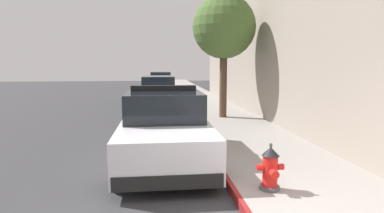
% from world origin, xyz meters
% --- Properties ---
extents(ground_plane, '(33.24, 60.00, 0.20)m').
position_xyz_m(ground_plane, '(-4.65, 10.00, -0.10)').
color(ground_plane, '#353538').
extents(sidewalk_pavement, '(2.70, 60.00, 0.15)m').
position_xyz_m(sidewalk_pavement, '(1.35, 10.00, 0.08)').
color(sidewalk_pavement, gray).
rests_on(sidewalk_pavement, ground).
extents(curb_painted_edge, '(0.08, 60.00, 0.15)m').
position_xyz_m(curb_painted_edge, '(-0.04, 10.00, 0.08)').
color(curb_painted_edge, maroon).
rests_on(curb_painted_edge, ground).
extents(storefront_building, '(8.16, 22.90, 5.58)m').
position_xyz_m(storefront_building, '(6.66, 8.51, 2.80)').
color(storefront_building, gray).
rests_on(storefront_building, ground).
extents(police_cruiser, '(1.94, 4.84, 1.68)m').
position_xyz_m(police_cruiser, '(-1.11, 3.73, 0.74)').
color(police_cruiser, white).
rests_on(police_cruiser, ground).
extents(parked_car_silver_ahead, '(1.94, 4.84, 1.56)m').
position_xyz_m(parked_car_silver_ahead, '(-1.18, 13.30, 0.74)').
color(parked_car_silver_ahead, navy).
rests_on(parked_car_silver_ahead, ground).
extents(parked_car_dark_far, '(1.94, 4.84, 1.56)m').
position_xyz_m(parked_car_dark_far, '(-0.92, 23.61, 0.74)').
color(parked_car_dark_far, '#B2B5BA').
rests_on(parked_car_dark_far, ground).
extents(fire_hydrant, '(0.44, 0.40, 0.76)m').
position_xyz_m(fire_hydrant, '(0.52, 1.25, 0.50)').
color(fire_hydrant, '#4C4C51').
rests_on(fire_hydrant, sidewalk_pavement).
extents(street_tree, '(2.37, 2.37, 4.59)m').
position_xyz_m(street_tree, '(1.27, 8.39, 3.53)').
color(street_tree, brown).
rests_on(street_tree, sidewalk_pavement).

